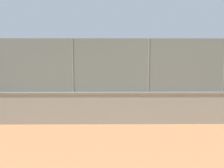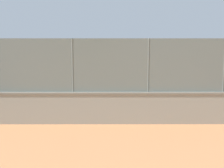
% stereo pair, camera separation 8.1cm
% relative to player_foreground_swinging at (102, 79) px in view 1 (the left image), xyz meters
% --- Properties ---
extents(ground_plane, '(260.00, 260.00, 0.00)m').
position_rel_player_foreground_swinging_xyz_m(ground_plane, '(-2.74, -3.06, -0.97)').
color(ground_plane, '#B27247').
extents(perimeter_wall, '(24.67, 0.62, 1.31)m').
position_rel_player_foreground_swinging_xyz_m(perimeter_wall, '(-2.23, 8.03, -0.31)').
color(perimeter_wall, gray).
rests_on(perimeter_wall, ground_plane).
extents(fence_panel_on_wall, '(24.24, 0.33, 2.13)m').
position_rel_player_foreground_swinging_xyz_m(fence_panel_on_wall, '(-2.23, 8.03, 1.40)').
color(fence_panel_on_wall, slate).
rests_on(fence_panel_on_wall, perimeter_wall).
extents(player_foreground_swinging, '(1.11, 0.71, 1.65)m').
position_rel_player_foreground_swinging_xyz_m(player_foreground_swinging, '(0.00, 0.00, 0.00)').
color(player_foreground_swinging, navy).
rests_on(player_foreground_swinging, ground_plane).
extents(player_near_wall_returning, '(1.20, 0.75, 1.71)m').
position_rel_player_foreground_swinging_xyz_m(player_near_wall_returning, '(2.93, 3.10, 0.04)').
color(player_near_wall_returning, '#B2B2B2').
rests_on(player_near_wall_returning, ground_plane).
extents(player_at_service_line, '(0.88, 0.73, 1.65)m').
position_rel_player_foreground_swinging_xyz_m(player_at_service_line, '(-3.22, 2.19, -0.00)').
color(player_at_service_line, navy).
rests_on(player_at_service_line, ground_plane).
extents(sports_ball, '(0.14, 0.14, 0.14)m').
position_rel_player_foreground_swinging_xyz_m(sports_ball, '(0.24, 2.36, -0.90)').
color(sports_ball, white).
rests_on(sports_ball, ground_plane).
extents(spare_ball_by_wall, '(0.15, 0.15, 0.15)m').
position_rel_player_foreground_swinging_xyz_m(spare_ball_by_wall, '(-4.32, 6.31, -0.90)').
color(spare_ball_by_wall, '#3399D8').
rests_on(spare_ball_by_wall, ground_plane).
extents(courtside_bench, '(1.60, 0.40, 0.87)m').
position_rel_player_foreground_swinging_xyz_m(courtside_bench, '(1.48, 6.88, -0.51)').
color(courtside_bench, gray).
rests_on(courtside_bench, ground_plane).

